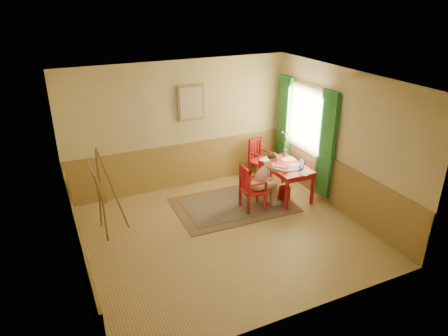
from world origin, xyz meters
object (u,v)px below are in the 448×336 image
table (286,169)px  easel (99,185)px  chair_left (251,188)px  chair_back (259,159)px  laptop (297,167)px  figure (266,178)px

table → easel: (-3.79, 0.11, 0.36)m
table → chair_left: bearing=-167.0°
chair_back → laptop: 1.38m
figure → easel: easel is taller
easel → figure: bearing=-5.9°
figure → chair_back: bearing=65.4°
chair_left → laptop: (1.03, -0.05, 0.29)m
chair_left → easel: (-2.85, 0.33, 0.52)m
chair_back → figure: bearing=-114.6°
chair_left → easel: 2.92m
table → chair_left: chair_left is taller
chair_left → chair_back: 1.59m
laptop → figure: bearing=176.4°
table → chair_left: size_ratio=1.27×
chair_left → chair_back: (0.92, 1.30, -0.01)m
chair_back → easel: size_ratio=0.55×
chair_back → laptop: size_ratio=2.47×
chair_left → laptop: bearing=-2.5°
chair_back → laptop: bearing=-85.6°
chair_back → easel: easel is taller
chair_back → easel: bearing=-165.6°
laptop → easel: easel is taller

